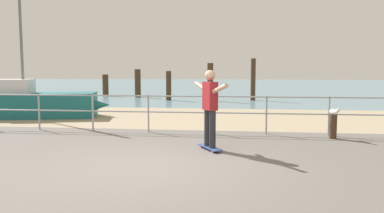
{
  "coord_description": "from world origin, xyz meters",
  "views": [
    {
      "loc": [
        1.49,
        -6.45,
        1.74
      ],
      "look_at": [
        0.45,
        2.0,
        0.9
      ],
      "focal_mm": 34.96,
      "sensor_mm": 36.0,
      "label": 1
    }
  ],
  "objects_px": {
    "sailboat": "(37,103)",
    "skateboard": "(210,148)",
    "bollard_short": "(333,127)",
    "seagull": "(334,112)",
    "skateboarder": "(210,104)"
  },
  "relations": [
    {
      "from": "sailboat",
      "to": "skateboard",
      "type": "relative_size",
      "value": 6.54
    },
    {
      "from": "sailboat",
      "to": "bollard_short",
      "type": "xyz_separation_m",
      "value": [
        9.58,
        -3.05,
        -0.21
      ]
    },
    {
      "from": "sailboat",
      "to": "seagull",
      "type": "bearing_deg",
      "value": -17.74
    },
    {
      "from": "skateboard",
      "to": "skateboarder",
      "type": "xyz_separation_m",
      "value": [
        -0.0,
        -0.0,
        0.95
      ]
    },
    {
      "from": "sailboat",
      "to": "bollard_short",
      "type": "bearing_deg",
      "value": -17.66
    },
    {
      "from": "sailboat",
      "to": "seagull",
      "type": "height_order",
      "value": "sailboat"
    },
    {
      "from": "skateboard",
      "to": "skateboarder",
      "type": "distance_m",
      "value": 0.95
    },
    {
      "from": "skateboard",
      "to": "bollard_short",
      "type": "bearing_deg",
      "value": 29.78
    },
    {
      "from": "skateboarder",
      "to": "seagull",
      "type": "xyz_separation_m",
      "value": [
        2.97,
        1.68,
        -0.32
      ]
    },
    {
      "from": "bollard_short",
      "to": "seagull",
      "type": "bearing_deg",
      "value": -71.36
    },
    {
      "from": "skateboarder",
      "to": "seagull",
      "type": "height_order",
      "value": "skateboarder"
    },
    {
      "from": "sailboat",
      "to": "skateboarder",
      "type": "relative_size",
      "value": 3.13
    },
    {
      "from": "bollard_short",
      "to": "seagull",
      "type": "distance_m",
      "value": 0.39
    },
    {
      "from": "bollard_short",
      "to": "seagull",
      "type": "xyz_separation_m",
      "value": [
        0.01,
        -0.02,
        0.39
      ]
    },
    {
      "from": "skateboard",
      "to": "seagull",
      "type": "distance_m",
      "value": 3.47
    }
  ]
}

